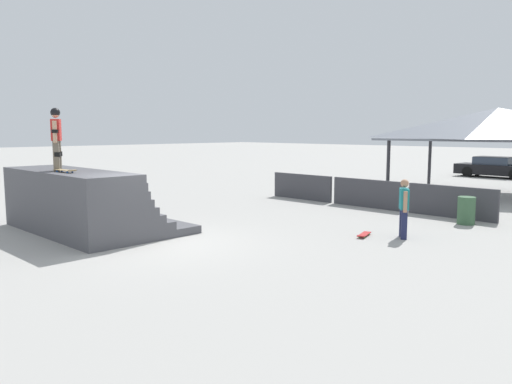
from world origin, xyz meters
name	(u,v)px	position (x,y,z in m)	size (l,w,h in m)	color
ground_plane	(156,244)	(0.00, 0.00, 0.00)	(160.00, 160.00, 0.00)	#A3A09B
quarter_pipe_ramp	(81,205)	(-2.89, -0.54, 0.76)	(5.29, 3.36, 1.76)	#4C4C51
skater_on_deck	(56,135)	(-2.92, -1.13, 2.74)	(0.70, 0.51, 1.71)	#6B6051
skateboard_on_deck	(65,170)	(-2.28, -1.22, 1.82)	(0.85, 0.28, 0.09)	blue
bystander_walking	(404,206)	(4.09, 5.08, 0.88)	(0.45, 0.58, 1.58)	#1E2347
skateboard_on_ground	(364,234)	(3.25, 4.50, 0.06)	(0.42, 0.79, 0.09)	green
barrier_fence	(368,193)	(0.50, 9.08, 0.53)	(9.33, 0.12, 1.05)	#3D3D42
pavilion_shelter	(497,125)	(2.62, 15.91, 3.12)	(9.41, 4.98, 3.84)	#2D2D33
trash_bin	(466,211)	(4.49, 8.25, 0.42)	(0.52, 0.52, 0.85)	#385B3D
parked_car_black	(495,168)	(-0.45, 24.96, 0.60)	(4.61, 1.85, 1.27)	black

